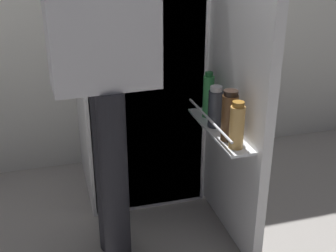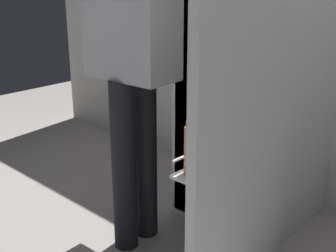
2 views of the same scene
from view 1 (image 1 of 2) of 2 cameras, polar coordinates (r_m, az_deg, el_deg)
The scene contains 3 objects.
ground_plane at distance 2.34m, azimuth -0.87°, elevation -13.99°, with size 6.96×6.96×0.00m, color gray.
refrigerator at distance 2.45m, azimuth -3.75°, elevation 9.68°, with size 0.69×1.30×1.68m.
person at distance 1.75m, azimuth -8.21°, elevation 10.92°, with size 0.57×0.74×1.73m.
Camera 1 is at (-0.47, -1.79, 1.42)m, focal length 46.32 mm.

